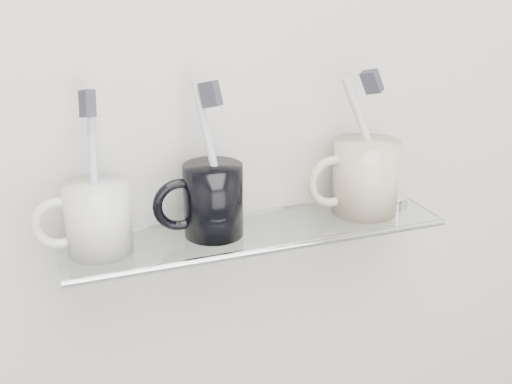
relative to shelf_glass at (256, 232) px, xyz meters
name	(u,v)px	position (x,y,z in m)	size (l,w,h in m)	color
wall_back	(239,106)	(0.00, 0.06, 0.15)	(2.50, 2.50, 0.00)	beige
shelf_glass	(256,232)	(0.00, 0.00, 0.00)	(0.50, 0.12, 0.01)	silver
shelf_rail	(272,250)	(0.00, -0.06, 0.00)	(0.01, 0.01, 0.50)	silver
bracket_left	(88,250)	(-0.21, 0.05, -0.01)	(0.02, 0.02, 0.03)	silver
bracket_right	(377,206)	(0.21, 0.05, -0.01)	(0.02, 0.02, 0.03)	silver
mug_left	(98,218)	(-0.20, 0.00, 0.05)	(0.08, 0.08, 0.09)	silver
mug_left_handle	(59,223)	(-0.24, 0.00, 0.05)	(0.06, 0.06, 0.01)	silver
toothbrush_left	(94,172)	(-0.20, 0.00, 0.10)	(0.01, 0.01, 0.19)	silver
bristles_left	(87,104)	(-0.20, 0.00, 0.19)	(0.01, 0.02, 0.03)	#31313B
mug_center	(213,200)	(-0.06, 0.00, 0.05)	(0.08, 0.08, 0.09)	black
mug_center_handle	(180,205)	(-0.10, 0.00, 0.05)	(0.07, 0.07, 0.01)	black
toothbrush_center	(212,159)	(-0.06, 0.00, 0.10)	(0.01, 0.01, 0.19)	silver
bristles_center	(211,94)	(-0.06, 0.00, 0.19)	(0.01, 0.02, 0.03)	#31313B
mug_right	(366,177)	(0.16, 0.00, 0.05)	(0.09, 0.09, 0.10)	beige
mug_right_handle	(332,181)	(0.11, 0.00, 0.05)	(0.07, 0.07, 0.01)	beige
toothbrush_right	(368,141)	(0.16, 0.00, 0.10)	(0.01, 0.01, 0.19)	silver
bristles_right	(372,82)	(0.16, 0.00, 0.19)	(0.01, 0.02, 0.03)	#31313B
chrome_cap	(394,201)	(0.21, 0.00, 0.01)	(0.04, 0.04, 0.02)	silver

